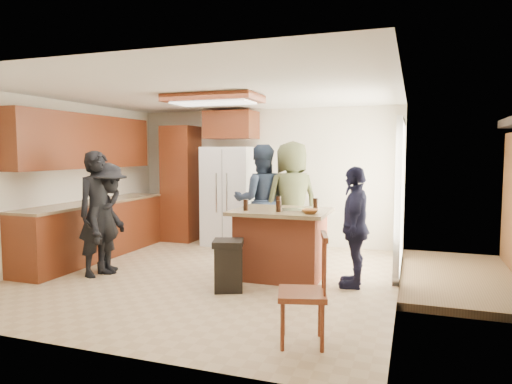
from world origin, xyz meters
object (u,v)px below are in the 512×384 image
(person_behind_right, at_px, (292,200))
(spindle_chair, at_px, (304,294))
(person_counter, at_px, (108,218))
(person_side_right, at_px, (355,227))
(trash_bin, at_px, (228,265))
(person_front_left, at_px, (99,213))
(person_behind_left, at_px, (261,201))
(kitchen_island, at_px, (281,243))
(refrigerator, at_px, (230,196))

(person_behind_right, bearing_deg, spindle_chair, 64.52)
(person_counter, bearing_deg, person_side_right, -98.63)
(person_counter, xyz_separation_m, trash_bin, (1.93, -0.23, -0.46))
(person_behind_right, xyz_separation_m, spindle_chair, (0.96, -3.20, -0.49))
(person_front_left, xyz_separation_m, person_counter, (0.03, 0.14, -0.08))
(person_behind_left, relative_size, person_counter, 1.17)
(person_front_left, bearing_deg, person_counter, 9.85)
(kitchen_island, xyz_separation_m, spindle_chair, (0.80, -2.03, -0.02))
(person_front_left, distance_m, person_behind_left, 2.53)
(person_behind_left, height_order, person_behind_right, person_behind_right)
(person_behind_right, distance_m, kitchen_island, 1.27)
(person_behind_right, distance_m, refrigerator, 1.50)
(person_side_right, relative_size, refrigerator, 0.85)
(spindle_chair, bearing_deg, person_behind_left, 115.00)
(person_counter, bearing_deg, person_behind_right, -68.22)
(person_front_left, xyz_separation_m, person_side_right, (3.41, 0.60, -0.10))
(refrigerator, relative_size, kitchen_island, 1.41)
(person_behind_right, height_order, person_counter, person_behind_right)
(person_side_right, bearing_deg, person_behind_left, -129.16)
(person_side_right, xyz_separation_m, person_counter, (-3.38, -0.46, 0.01))
(person_behind_left, height_order, person_side_right, person_behind_left)
(person_behind_left, distance_m, kitchen_island, 1.39)
(person_behind_right, relative_size, person_counter, 1.21)
(person_counter, height_order, trash_bin, person_counter)
(person_front_left, relative_size, person_behind_right, 0.92)
(spindle_chair, bearing_deg, person_front_left, 157.62)
(person_front_left, xyz_separation_m, person_behind_left, (1.73, 1.84, 0.05))
(refrigerator, height_order, spindle_chair, refrigerator)
(person_counter, xyz_separation_m, kitchen_island, (2.38, 0.57, -0.30))
(person_behind_right, height_order, trash_bin, person_behind_right)
(person_front_left, relative_size, person_side_right, 1.13)
(person_side_right, distance_m, trash_bin, 1.66)
(person_front_left, xyz_separation_m, refrigerator, (0.90, 2.54, 0.04))
(kitchen_island, height_order, trash_bin, kitchen_island)
(person_side_right, bearing_deg, spindle_chair, -8.62)
(person_behind_left, distance_m, refrigerator, 1.09)
(person_front_left, height_order, person_behind_right, person_behind_right)
(refrigerator, bearing_deg, spindle_chair, -59.16)
(person_counter, bearing_deg, kitchen_island, -92.90)
(spindle_chair, bearing_deg, trash_bin, 135.32)
(person_counter, xyz_separation_m, spindle_chair, (3.18, -1.46, -0.33))
(person_behind_right, bearing_deg, person_counter, -4.05)
(person_counter, distance_m, trash_bin, 2.00)
(person_front_left, bearing_deg, trash_bin, -72.31)
(person_front_left, distance_m, person_side_right, 3.46)
(person_counter, relative_size, trash_bin, 2.47)
(person_side_right, bearing_deg, kitchen_island, -99.05)
(person_side_right, xyz_separation_m, spindle_chair, (-0.20, -1.92, -0.31))
(person_counter, distance_m, kitchen_island, 2.47)
(spindle_chair, bearing_deg, refrigerator, 120.84)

